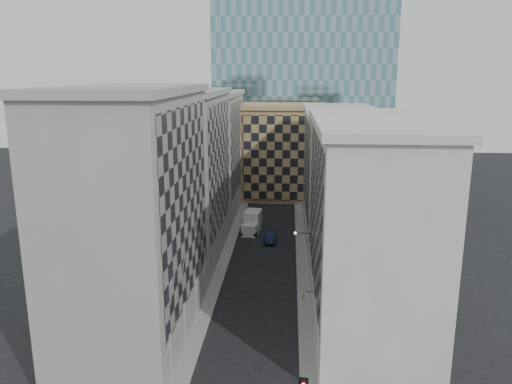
% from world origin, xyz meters
% --- Properties ---
extents(sidewalk_west, '(1.50, 100.00, 0.15)m').
position_xyz_m(sidewalk_west, '(-5.25, 30.00, 0.07)').
color(sidewalk_west, gray).
rests_on(sidewalk_west, ground).
extents(sidewalk_east, '(1.50, 100.00, 0.15)m').
position_xyz_m(sidewalk_east, '(5.25, 30.00, 0.07)').
color(sidewalk_east, gray).
rests_on(sidewalk_east, ground).
extents(bldg_left_a, '(10.80, 22.80, 23.70)m').
position_xyz_m(bldg_left_a, '(-10.88, 11.00, 11.82)').
color(bldg_left_a, gray).
rests_on(bldg_left_a, ground).
extents(bldg_left_b, '(10.80, 22.80, 22.70)m').
position_xyz_m(bldg_left_b, '(-10.88, 33.00, 11.32)').
color(bldg_left_b, gray).
rests_on(bldg_left_b, ground).
extents(bldg_left_c, '(10.80, 22.80, 21.70)m').
position_xyz_m(bldg_left_c, '(-10.88, 55.00, 10.83)').
color(bldg_left_c, gray).
rests_on(bldg_left_c, ground).
extents(bldg_right_a, '(10.80, 26.80, 20.70)m').
position_xyz_m(bldg_right_a, '(10.88, 15.00, 10.32)').
color(bldg_right_a, '#BCB6AC').
rests_on(bldg_right_a, ground).
extents(bldg_right_b, '(10.80, 28.80, 19.70)m').
position_xyz_m(bldg_right_b, '(10.89, 42.00, 9.85)').
color(bldg_right_b, '#BCB6AC').
rests_on(bldg_right_b, ground).
extents(tan_block, '(16.80, 14.80, 18.80)m').
position_xyz_m(tan_block, '(2.00, 67.90, 9.44)').
color(tan_block, '#9E7B54').
rests_on(tan_block, ground).
extents(church_tower, '(7.20, 7.20, 51.50)m').
position_xyz_m(church_tower, '(0.00, 82.00, 26.95)').
color(church_tower, '#2E2924').
rests_on(church_tower, ground).
extents(flagpoles_left, '(0.10, 6.33, 2.33)m').
position_xyz_m(flagpoles_left, '(-5.90, 6.00, 8.00)').
color(flagpoles_left, gray).
rests_on(flagpoles_left, ground).
extents(bracket_lamp, '(1.98, 0.36, 0.36)m').
position_xyz_m(bracket_lamp, '(4.38, 24.00, 6.20)').
color(bracket_lamp, black).
rests_on(bracket_lamp, ground).
extents(box_truck, '(3.07, 6.14, 3.24)m').
position_xyz_m(box_truck, '(-2.45, 43.33, 1.41)').
color(box_truck, silver).
rests_on(box_truck, ground).
extents(dark_car, '(1.80, 4.75, 1.55)m').
position_xyz_m(dark_car, '(0.58, 38.59, 0.77)').
color(dark_car, '#0E1A36').
rests_on(dark_car, ground).
extents(shop_sign, '(1.28, 0.76, 0.86)m').
position_xyz_m(shop_sign, '(4.95, 11.84, 3.83)').
color(shop_sign, black).
rests_on(shop_sign, ground).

